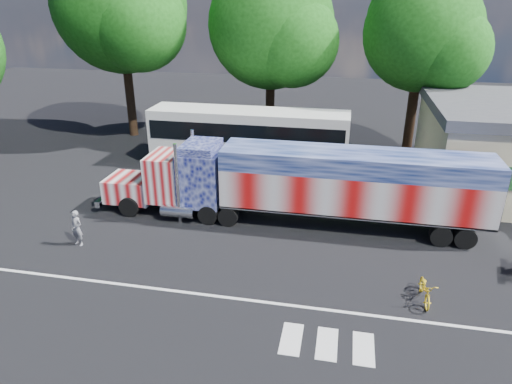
% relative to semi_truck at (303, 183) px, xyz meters
% --- Properties ---
extents(ground, '(100.00, 100.00, 0.00)m').
position_rel_semi_truck_xyz_m(ground, '(-2.19, -3.94, -2.17)').
color(ground, black).
extents(lane_markings, '(30.00, 2.67, 0.01)m').
position_rel_semi_truck_xyz_m(lane_markings, '(-0.48, -7.71, -2.17)').
color(lane_markings, silver).
rests_on(lane_markings, ground).
extents(semi_truck, '(19.79, 3.13, 4.22)m').
position_rel_semi_truck_xyz_m(semi_truck, '(0.00, 0.00, 0.00)').
color(semi_truck, black).
rests_on(semi_truck, ground).
extents(coach_bus, '(13.19, 3.07, 3.84)m').
position_rel_semi_truck_xyz_m(coach_bus, '(-4.46, 7.79, -0.18)').
color(coach_bus, white).
rests_on(coach_bus, ground).
extents(woman, '(0.72, 0.57, 1.72)m').
position_rel_semi_truck_xyz_m(woman, '(-9.94, -4.34, -1.31)').
color(woman, slate).
rests_on(woman, ground).
extents(bicycle, '(0.70, 1.84, 0.95)m').
position_rel_semi_truck_xyz_m(bicycle, '(5.30, -5.59, -1.69)').
color(bicycle, gold).
rests_on(bicycle, ground).
extents(tree_n_mid, '(9.85, 9.38, 13.37)m').
position_rel_semi_truck_xyz_m(tree_n_mid, '(-4.05, 14.66, 6.45)').
color(tree_n_mid, black).
rests_on(tree_n_mid, ground).
extents(tree_nw_a, '(10.52, 10.02, 15.08)m').
position_rel_semi_truck_xyz_m(tree_nw_a, '(-15.33, 13.24, 7.83)').
color(tree_nw_a, black).
rests_on(tree_nw_a, ground).
extents(tree_ne_a, '(8.30, 7.90, 12.35)m').
position_rel_semi_truck_xyz_m(tree_ne_a, '(6.58, 13.23, 6.17)').
color(tree_ne_a, black).
rests_on(tree_ne_a, ground).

